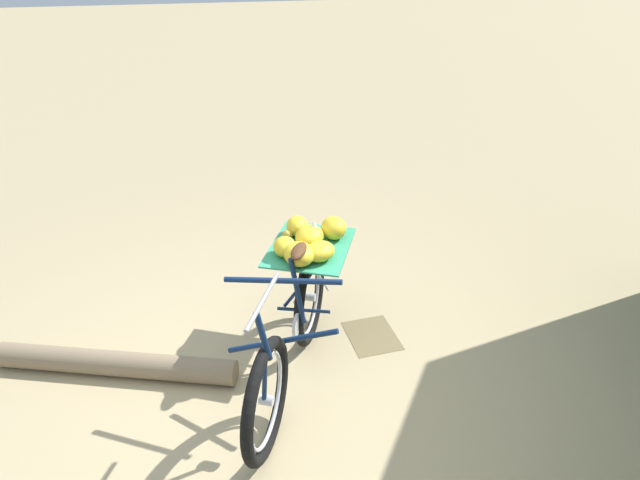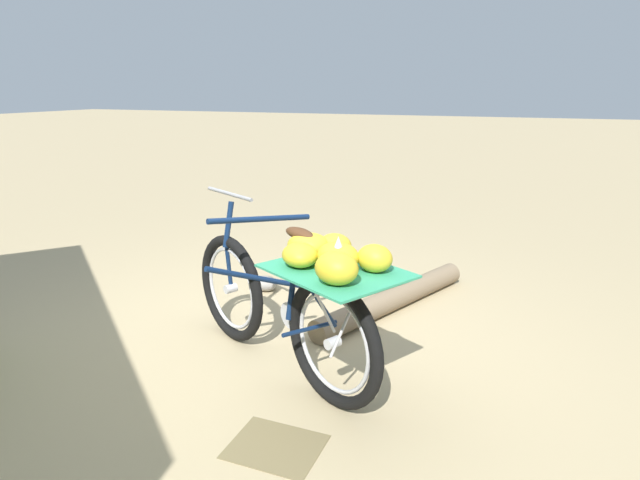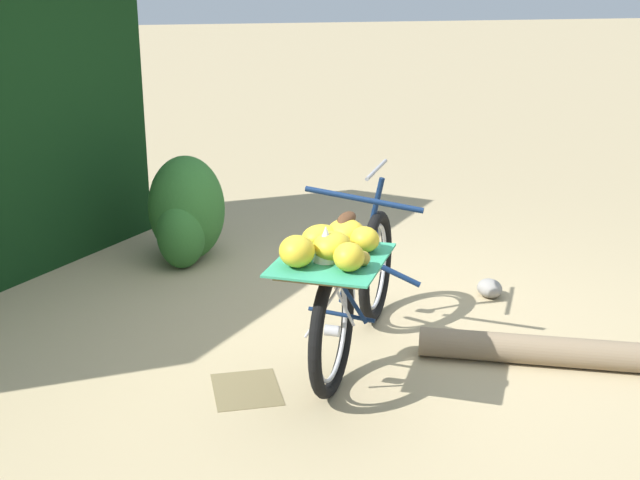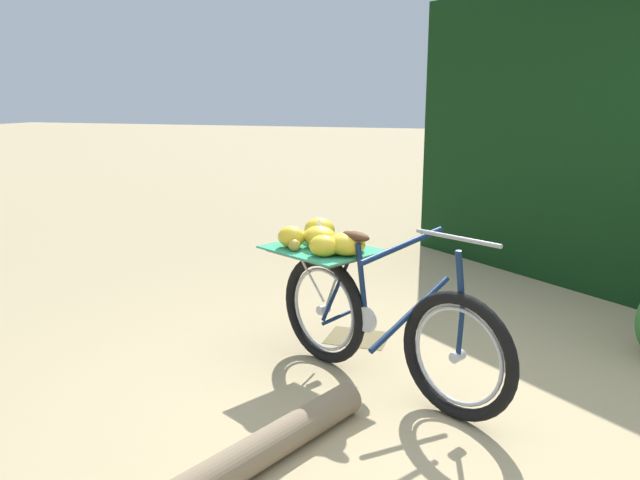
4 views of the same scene
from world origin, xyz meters
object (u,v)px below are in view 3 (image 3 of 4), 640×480
Objects in this scene: shrub_cluster at (187,214)px; path_stone at (490,288)px; fallen_log at (567,352)px; bicycle at (349,279)px.

path_stone is at bearing 57.48° from shrub_cluster.
fallen_log is 8.38× the size of path_stone.
fallen_log is (0.29, 1.24, -0.45)m from bicycle.
path_stone is at bearing -179.52° from fallen_log.
bicycle is 2.26m from shrub_cluster.
shrub_cluster is at bearing 49.01° from bicycle.
path_stone is at bearing -27.82° from bicycle.
shrub_cluster is at bearing -122.52° from path_stone.
shrub_cluster is 4.28× the size of path_stone.
bicycle is at bearing 20.61° from shrub_cluster.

